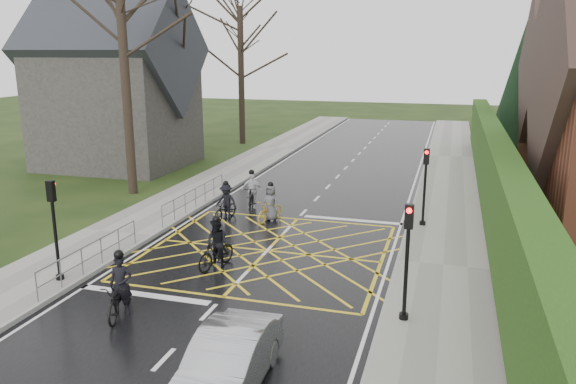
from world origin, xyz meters
The scene contains 22 objects.
ground centered at (0.00, 0.00, 0.00)m, with size 120.00×120.00×0.00m, color black.
road centered at (0.00, 0.00, 0.01)m, with size 9.00×80.00×0.01m, color black.
sidewalk_right centered at (6.00, 0.00, 0.07)m, with size 3.00×80.00×0.15m, color gray.
sidewalk_left centered at (-6.00, 0.00, 0.07)m, with size 3.00×80.00×0.15m, color gray.
stone_wall centered at (7.75, 6.00, 0.35)m, with size 0.50×38.00×0.70m, color slate.
hedge centered at (7.75, 6.00, 2.10)m, with size 0.90×38.00×2.80m, color #1B3B10.
conifer centered at (10.75, 26.00, 4.99)m, with size 4.60×4.60×10.00m.
church centered at (-13.54, 12.00, 4.93)m, with size 8.80×7.80×11.00m.
tree_near centered at (-9.00, 6.00, 7.91)m, with size 9.24×9.24×11.44m.
tree_mid centered at (-10.00, 14.00, 8.63)m, with size 10.08×10.08×12.48m.
tree_far centered at (-9.30, 22.00, 7.19)m, with size 8.40×8.40×10.40m.
railing_south centered at (-4.65, -3.50, 0.78)m, with size 0.05×5.04×1.03m.
railing_north centered at (-4.65, 4.00, 0.79)m, with size 0.05×6.04×1.03m.
traffic_light_ne centered at (5.10, 4.20, 1.66)m, with size 0.24×0.31×3.21m.
traffic_light_se centered at (5.10, -4.20, 1.66)m, with size 0.24×0.31×3.21m.
traffic_light_sw centered at (-5.10, -4.50, 1.66)m, with size 0.24×0.31×3.21m.
cyclist_rear centered at (-2.19, -5.77, 0.59)m, with size 1.14×1.97×1.81m.
cyclist_back centered at (-1.08, -1.93, 0.66)m, with size 0.97×1.81×1.74m.
cyclist_mid centered at (-2.86, 3.16, 0.60)m, with size 1.04×1.75×1.65m.
cyclist_front centered at (-2.42, 5.06, 0.65)m, with size 1.01×1.82×1.76m.
cyclist_lead centered at (-1.02, 3.47, 0.57)m, with size 1.01×1.79×1.65m.
car centered at (1.87, -8.23, 0.64)m, with size 1.36×3.90×1.28m, color #ABADB2.
Camera 1 is at (5.95, -17.72, 6.85)m, focal length 35.00 mm.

